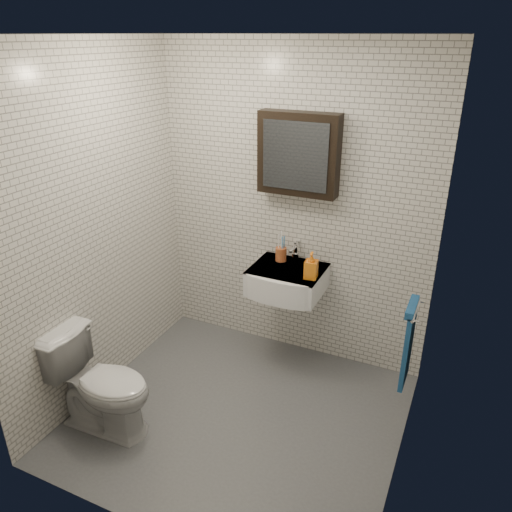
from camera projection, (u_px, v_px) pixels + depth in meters
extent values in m
cube|color=#52555A|center=(238.00, 416.00, 3.56)|extent=(2.20, 2.00, 0.01)
cube|color=silver|center=(294.00, 209.00, 3.88)|extent=(2.20, 0.02, 2.50)
cube|color=silver|center=(134.00, 341.00, 2.22)|extent=(2.20, 0.02, 2.50)
cube|color=silver|center=(95.00, 230.00, 3.47)|extent=(0.02, 2.00, 2.50)
cube|color=silver|center=(421.00, 293.00, 2.63)|extent=(0.02, 2.00, 2.50)
cube|color=white|center=(231.00, 34.00, 2.54)|extent=(2.20, 2.00, 0.02)
cube|color=white|center=(287.00, 280.00, 3.88)|extent=(0.55, 0.45, 0.20)
cylinder|color=silver|center=(289.00, 268.00, 3.86)|extent=(0.31, 0.31, 0.02)
cylinder|color=silver|center=(289.00, 267.00, 3.86)|extent=(0.04, 0.04, 0.01)
cube|color=white|center=(288.00, 269.00, 3.84)|extent=(0.55, 0.45, 0.01)
cylinder|color=silver|center=(295.00, 256.00, 3.96)|extent=(0.06, 0.06, 0.06)
cylinder|color=silver|center=(296.00, 250.00, 3.94)|extent=(0.03, 0.03, 0.08)
cylinder|color=silver|center=(293.00, 249.00, 3.87)|extent=(0.02, 0.12, 0.02)
cube|color=silver|center=(297.00, 242.00, 3.94)|extent=(0.02, 0.09, 0.01)
cube|color=black|center=(299.00, 154.00, 3.62)|extent=(0.60, 0.14, 0.60)
cube|color=#3F444C|center=(295.00, 156.00, 3.55)|extent=(0.49, 0.01, 0.49)
cylinder|color=silver|center=(416.00, 310.00, 3.06)|extent=(0.02, 0.30, 0.02)
cylinder|color=silver|center=(422.00, 302.00, 3.16)|extent=(0.04, 0.02, 0.02)
cylinder|color=silver|center=(416.00, 321.00, 2.94)|extent=(0.04, 0.02, 0.02)
cube|color=#21569A|center=(408.00, 347.00, 3.17)|extent=(0.03, 0.26, 0.54)
cube|color=#21569A|center=(412.00, 307.00, 3.06)|extent=(0.05, 0.26, 0.05)
cylinder|color=#A34F28|center=(281.00, 254.00, 3.94)|extent=(0.11, 0.11, 0.11)
cylinder|color=white|center=(279.00, 246.00, 3.91)|extent=(0.02, 0.03, 0.21)
cylinder|color=#3A7EBA|center=(282.00, 248.00, 3.90)|extent=(0.02, 0.02, 0.19)
cylinder|color=white|center=(281.00, 244.00, 3.93)|extent=(0.03, 0.04, 0.22)
cylinder|color=#3A7EBA|center=(284.00, 246.00, 3.92)|extent=(0.03, 0.04, 0.20)
imported|color=orange|center=(311.00, 265.00, 3.64)|extent=(0.10, 0.10, 0.20)
imported|color=silver|center=(101.00, 383.00, 3.34)|extent=(0.72, 0.43, 0.72)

